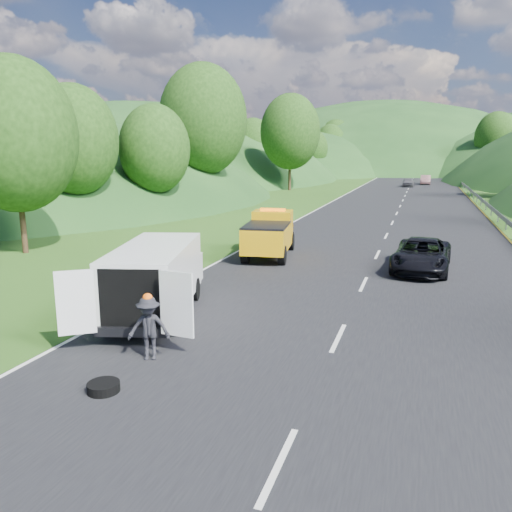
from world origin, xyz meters
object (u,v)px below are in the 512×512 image
(child, at_px, (174,300))
(worker, at_px, (150,359))
(woman, at_px, (156,296))
(spare_tire, at_px, (104,392))
(white_van, at_px, (156,276))
(suitcase, at_px, (160,282))
(tow_truck, at_px, (270,234))
(passing_suv, at_px, (421,271))

(child, xyz_separation_m, worker, (1.85, -4.79, 0.00))
(woman, xyz_separation_m, spare_tire, (2.61, -6.84, 0.00))
(white_van, xyz_separation_m, suitcase, (-1.34, 2.54, -0.97))
(woman, bearing_deg, child, -111.16)
(tow_truck, height_order, child, tow_truck)
(child, relative_size, suitcase, 1.57)
(woman, relative_size, spare_tire, 2.65)
(child, relative_size, worker, 0.59)
(woman, distance_m, worker, 5.67)
(tow_truck, xyz_separation_m, worker, (0.83, -12.91, -1.11))
(white_van, xyz_separation_m, worker, (1.57, -3.17, -1.26))
(suitcase, bearing_deg, white_van, -62.21)
(child, bearing_deg, woman, -179.85)
(child, bearing_deg, worker, -53.79)
(tow_truck, height_order, passing_suv, tow_truck)
(white_van, distance_m, worker, 3.76)
(white_van, distance_m, spare_tire, 5.38)
(suitcase, bearing_deg, spare_tire, -69.33)
(worker, bearing_deg, spare_tire, -112.04)
(spare_tire, bearing_deg, child, 105.12)
(child, bearing_deg, white_van, -65.04)
(worker, bearing_deg, child, 90.93)
(suitcase, bearing_deg, tow_truck, 73.93)
(white_van, bearing_deg, tow_truck, 70.07)
(tow_truck, relative_size, woman, 2.99)
(suitcase, distance_m, spare_tire, 8.07)
(tow_truck, distance_m, child, 8.26)
(spare_tire, bearing_deg, woman, 110.88)
(child, bearing_deg, spare_tire, -59.78)
(tow_truck, relative_size, white_van, 0.81)
(child, distance_m, spare_tire, 6.85)
(tow_truck, height_order, woman, tow_truck)
(woman, distance_m, spare_tire, 7.32)
(worker, distance_m, spare_tire, 1.83)
(woman, bearing_deg, worker, -158.15)
(white_van, height_order, passing_suv, white_van)
(woman, relative_size, suitcase, 3.07)
(tow_truck, bearing_deg, worker, -94.68)
(passing_suv, bearing_deg, suitcase, -141.53)
(tow_truck, bearing_deg, child, -105.49)
(white_van, distance_m, woman, 2.48)
(white_van, bearing_deg, woman, 105.36)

